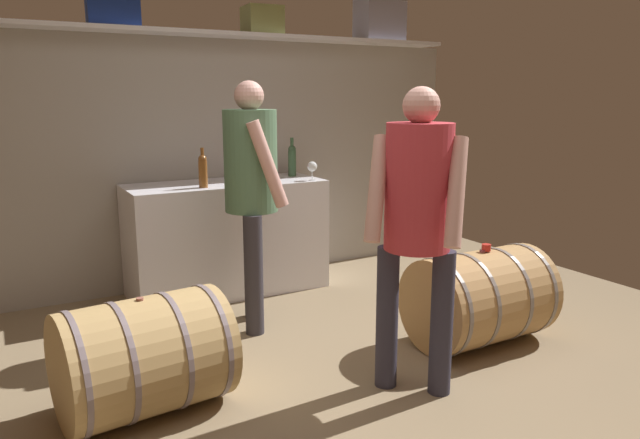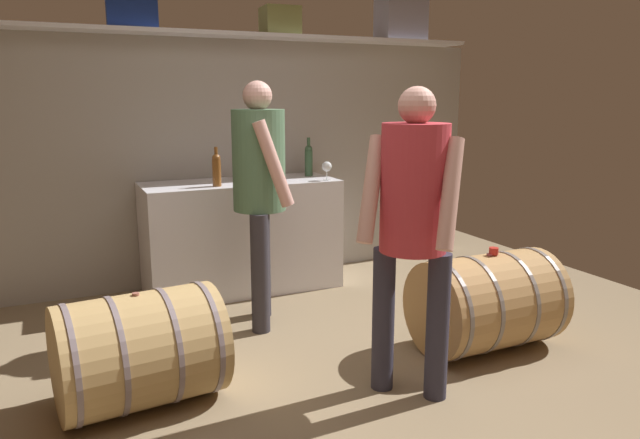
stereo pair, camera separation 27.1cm
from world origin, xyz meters
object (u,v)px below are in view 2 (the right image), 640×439
(toolcase_navy, at_px, (131,6))
(work_cabinet, at_px, (242,236))
(wine_bottle_green, at_px, (309,159))
(wine_barrel_far, at_px, (139,350))
(wine_glass, at_px, (327,167))
(tasting_cup, at_px, (494,251))
(visitor_tasting, at_px, (413,212))
(wine_barrel_near, at_px, (487,302))
(toolcase_grey, at_px, (401,20))
(wine_bottle_amber, at_px, (217,169))
(red_funnel, at_px, (268,178))
(toolcase_olive, at_px, (280,21))
(winemaker_pouring, at_px, (260,179))

(toolcase_navy, relative_size, work_cabinet, 0.23)
(wine_bottle_green, bearing_deg, wine_barrel_far, -134.89)
(wine_glass, bearing_deg, tasting_cup, -75.15)
(work_cabinet, relative_size, visitor_tasting, 0.96)
(wine_glass, bearing_deg, wine_barrel_near, -76.24)
(toolcase_grey, xyz_separation_m, wine_bottle_amber, (-1.86, -0.39, -1.22))
(toolcase_navy, height_order, red_funnel, toolcase_navy)
(wine_glass, relative_size, visitor_tasting, 0.10)
(tasting_cup, bearing_deg, toolcase_grey, 74.98)
(toolcase_grey, bearing_deg, toolcase_olive, 176.96)
(work_cabinet, relative_size, tasting_cup, 27.12)
(wine_barrel_far, height_order, tasting_cup, tasting_cup)
(wine_barrel_near, height_order, tasting_cup, tasting_cup)
(work_cabinet, height_order, red_funnel, red_funnel)
(toolcase_grey, bearing_deg, wine_bottle_amber, -171.11)
(wine_barrel_far, bearing_deg, wine_bottle_green, 38.83)
(toolcase_grey, distance_m, wine_barrel_near, 2.86)
(red_funnel, bearing_deg, visitor_tasting, -86.62)
(toolcase_olive, xyz_separation_m, wine_bottle_amber, (-0.68, -0.39, -1.15))
(wine_barrel_far, height_order, visitor_tasting, visitor_tasting)
(toolcase_grey, xyz_separation_m, winemaker_pouring, (-1.72, -1.02, -1.22))
(wine_barrel_near, bearing_deg, wine_bottle_green, 101.46)
(wine_bottle_green, height_order, winemaker_pouring, winemaker_pouring)
(wine_bottle_green, relative_size, red_funnel, 3.00)
(toolcase_navy, relative_size, visitor_tasting, 0.22)
(wine_bottle_amber, xyz_separation_m, wine_barrel_near, (1.28, -1.62, -0.73))
(toolcase_grey, bearing_deg, wine_bottle_green, -174.91)
(toolcase_olive, bearing_deg, wine_bottle_green, -31.79)
(wine_bottle_green, height_order, wine_glass, wine_bottle_green)
(toolcase_navy, height_order, toolcase_olive, toolcase_navy)
(toolcase_grey, bearing_deg, tasting_cup, -108.06)
(work_cabinet, bearing_deg, visitor_tasting, -82.60)
(toolcase_navy, xyz_separation_m, visitor_tasting, (1.01, -2.32, -1.24))
(toolcase_navy, xyz_separation_m, wine_barrel_near, (1.79, -2.02, -1.94))
(visitor_tasting, bearing_deg, toolcase_grey, -74.07)
(toolcase_olive, distance_m, tasting_cup, 2.62)
(toolcase_navy, bearing_deg, wine_glass, -13.59)
(work_cabinet, relative_size, wine_glass, 10.09)
(toolcase_olive, distance_m, red_funnel, 1.34)
(toolcase_olive, bearing_deg, work_cabinet, -149.69)
(wine_glass, height_order, wine_barrel_far, wine_glass)
(work_cabinet, height_order, wine_barrel_far, work_cabinet)
(toolcase_grey, height_order, wine_bottle_amber, toolcase_grey)
(toolcase_navy, bearing_deg, red_funnel, -21.03)
(wine_bottle_amber, xyz_separation_m, winemaker_pouring, (0.13, -0.63, -0.00))
(visitor_tasting, bearing_deg, toolcase_olive, -48.15)
(winemaker_pouring, bearing_deg, toolcase_navy, -126.91)
(wine_bottle_amber, distance_m, winemaker_pouring, 0.65)
(toolcase_navy, relative_size, winemaker_pouring, 0.22)
(wine_barrel_far, distance_m, tasting_cup, 2.17)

